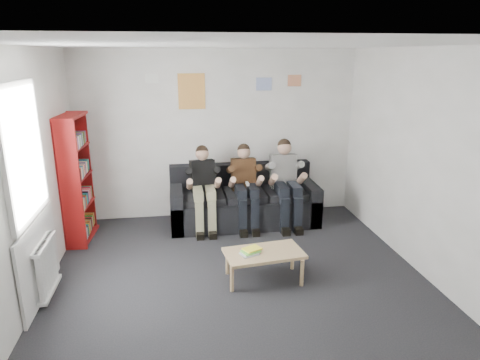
# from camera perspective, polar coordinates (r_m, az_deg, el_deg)

# --- Properties ---
(room_shell) EXTENTS (5.00, 5.00, 5.00)m
(room_shell) POSITION_cam_1_polar(r_m,az_deg,el_deg) (4.56, 0.24, 0.39)
(room_shell) COLOR black
(room_shell) RESTS_ON ground
(sofa) EXTENTS (2.31, 0.94, 0.89)m
(sofa) POSITION_cam_1_polar(r_m,az_deg,el_deg) (6.87, 0.45, -3.01)
(sofa) COLOR black
(sofa) RESTS_ON ground
(bookshelf) EXTENTS (0.27, 0.82, 1.82)m
(bookshelf) POSITION_cam_1_polar(r_m,az_deg,el_deg) (6.49, -20.88, 0.16)
(bookshelf) COLOR maroon
(bookshelf) RESTS_ON ground
(coffee_table) EXTENTS (0.92, 0.50, 0.37)m
(coffee_table) POSITION_cam_1_polar(r_m,az_deg,el_deg) (5.15, 3.21, -9.97)
(coffee_table) COLOR tan
(coffee_table) RESTS_ON ground
(game_cases) EXTENTS (0.25, 0.21, 0.05)m
(game_cases) POSITION_cam_1_polar(r_m,az_deg,el_deg) (5.08, 1.44, -9.48)
(game_cases) COLOR silver
(game_cases) RESTS_ON coffee_table
(person_left) EXTENTS (0.37, 0.79, 1.28)m
(person_left) POSITION_cam_1_polar(r_m,az_deg,el_deg) (6.51, -4.86, -1.13)
(person_left) COLOR black
(person_left) RESTS_ON sofa
(person_middle) EXTENTS (0.37, 0.79, 1.29)m
(person_middle) POSITION_cam_1_polar(r_m,az_deg,el_deg) (6.58, 0.74, -0.86)
(person_middle) COLOR #54341C
(person_middle) RESTS_ON sofa
(person_right) EXTENTS (0.40, 0.86, 1.34)m
(person_right) POSITION_cam_1_polar(r_m,az_deg,el_deg) (6.70, 6.18, -0.43)
(person_right) COLOR silver
(person_right) RESTS_ON sofa
(radiator) EXTENTS (0.10, 0.64, 0.60)m
(radiator) POSITION_cam_1_polar(r_m,az_deg,el_deg) (5.27, -24.35, -10.55)
(radiator) COLOR white
(radiator) RESTS_ON ground
(window) EXTENTS (0.05, 1.30, 2.36)m
(window) POSITION_cam_1_polar(r_m,az_deg,el_deg) (5.04, -26.06, -3.61)
(window) COLOR white
(window) RESTS_ON room_shell
(poster_large) EXTENTS (0.42, 0.01, 0.55)m
(poster_large) POSITION_cam_1_polar(r_m,az_deg,el_deg) (6.85, -6.47, 11.66)
(poster_large) COLOR #DAD14D
(poster_large) RESTS_ON room_shell
(poster_blue) EXTENTS (0.25, 0.01, 0.20)m
(poster_blue) POSITION_cam_1_polar(r_m,az_deg,el_deg) (6.98, 3.21, 12.65)
(poster_blue) COLOR blue
(poster_blue) RESTS_ON room_shell
(poster_pink) EXTENTS (0.22, 0.01, 0.18)m
(poster_pink) POSITION_cam_1_polar(r_m,az_deg,el_deg) (7.10, 7.27, 13.02)
(poster_pink) COLOR #BD3B71
(poster_pink) RESTS_ON room_shell
(poster_sign) EXTENTS (0.20, 0.01, 0.14)m
(poster_sign) POSITION_cam_1_polar(r_m,az_deg,el_deg) (6.83, -11.69, 13.11)
(poster_sign) COLOR white
(poster_sign) RESTS_ON room_shell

